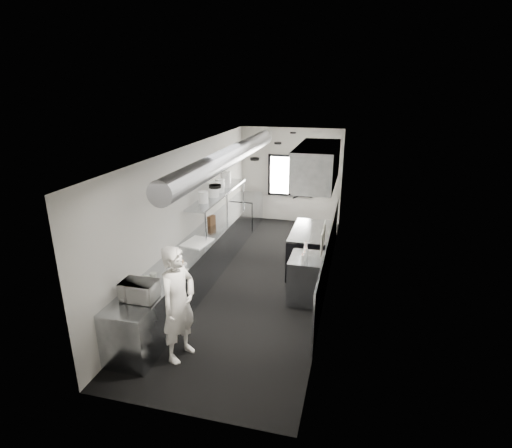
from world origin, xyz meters
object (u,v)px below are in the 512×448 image
Objects in this scene: exhaust_hood at (317,165)px; squeeze_bottle_d at (305,251)px; far_work_table at (246,211)px; squeeze_bottle_c at (306,253)px; prep_counter at (199,262)px; squeeze_bottle_b at (304,256)px; knife_block at (211,220)px; microwave at (139,291)px; pass_shelf at (219,194)px; line_cook at (178,304)px; squeeze_bottle_e at (306,247)px; plate_stack_d at (226,179)px; cutting_board at (197,242)px; plate_stack_a at (203,197)px; bottle_station at (306,279)px; deli_tub_a at (145,280)px; small_plate at (182,264)px; plate_stack_b at (214,189)px; plate_stack_c at (220,185)px; squeeze_bottle_a at (302,259)px; deli_tub_b at (153,275)px; range at (310,250)px.

exhaust_hood is 13.26× the size of squeeze_bottle_d.
squeeze_bottle_c reaches higher than far_work_table.
prep_counter is 5.00× the size of far_work_table.
squeeze_bottle_b reaches higher than squeeze_bottle_d.
microwave is at bearing -71.06° from knife_block.
pass_shelf is 1.65× the size of line_cook.
plate_stack_d is at bearing 138.71° from squeeze_bottle_e.
line_cook is 2.87× the size of cutting_board.
knife_block is at bearing 92.26° from plate_stack_a.
bottle_station is 3.01m from deli_tub_a.
far_work_table is at bearing 121.50° from squeeze_bottle_e.
deli_tub_a is at bearing -147.80° from squeeze_bottle_b.
plate_stack_d reaches higher than plate_stack_a.
plate_stack_a is (-0.21, 1.69, 0.79)m from small_plate.
pass_shelf is at bearing 26.04° from line_cook.
plate_stack_b is 1.08× the size of plate_stack_c.
exhaust_hood is 12.69× the size of squeeze_bottle_b.
exhaust_hood reaches higher than deli_tub_a.
plate_stack_d is (-0.06, 2.10, 0.85)m from cutting_board.
pass_shelf reaches higher than cutting_board.
knife_block is (-0.09, 1.11, 0.10)m from cutting_board.
prep_counter is 33.59× the size of squeeze_bottle_a.
cutting_board is at bearing 97.07° from small_plate.
squeeze_bottle_e reaches higher than squeeze_bottle_b.
squeeze_bottle_e is (2.23, -3.63, 0.54)m from far_work_table.
plate_stack_c reaches higher than deli_tub_b.
plate_stack_b is 1.92× the size of squeeze_bottle_b.
pass_shelf is 17.30× the size of squeeze_bottle_b.
squeeze_bottle_c is (2.27, -0.19, 0.08)m from cutting_board.
squeeze_bottle_c reaches higher than squeeze_bottle_a.
exhaust_hood is at bearing 14.39° from plate_stack_a.
plate_stack_a is (-0.11, 3.00, 0.65)m from microwave.
plate_stack_b is at bearing 151.63° from squeeze_bottle_d.
cutting_board is 3.39× the size of squeeze_bottle_c.
squeeze_bottle_d is (2.29, -2.17, -0.77)m from plate_stack_d.
plate_stack_d is at bearing 159.25° from exhaust_hood.
plate_stack_a is 0.74× the size of plate_stack_b.
range reaches higher than prep_counter.
range reaches higher than far_work_table.
small_plate is 3.28m from plate_stack_d.
microwave is 2.57× the size of small_plate.
cutting_board is 2.28m from squeeze_bottle_c.
deli_tub_b is (-0.11, -5.39, 0.49)m from far_work_table.
squeeze_bottle_a is at bearing -61.98° from far_work_table.
squeeze_bottle_c is (0.08, -1.42, 0.52)m from range.
squeeze_bottle_d is at bearing -28.37° from plate_stack_b.
prep_counter is at bearing -88.29° from plate_stack_b.
knife_block is (-2.34, -0.12, -1.38)m from exhaust_hood.
bottle_station is at bearing -20.86° from line_cook.
cutting_board is at bearing 89.89° from microwave.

